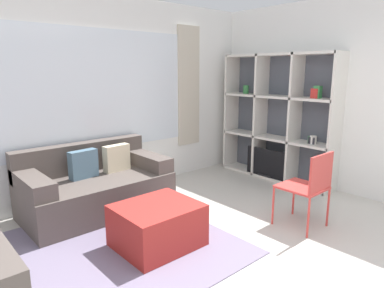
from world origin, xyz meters
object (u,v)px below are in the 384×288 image
shelving_unit (278,119)px  couch_main (96,187)px  folding_chair (310,183)px  ottoman (157,226)px

shelving_unit → couch_main: shelving_unit is taller
shelving_unit → folding_chair: 1.88m
couch_main → ottoman: 1.23m
shelving_unit → ottoman: (-2.75, -0.54, -0.74)m
shelving_unit → ottoman: bearing=-169.0°
shelving_unit → couch_main: (-2.81, 0.69, -0.65)m
couch_main → folding_chair: size_ratio=1.98×
ottoman → couch_main: bearing=92.4°
couch_main → ottoman: bearing=-87.6°
shelving_unit → couch_main: 2.96m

